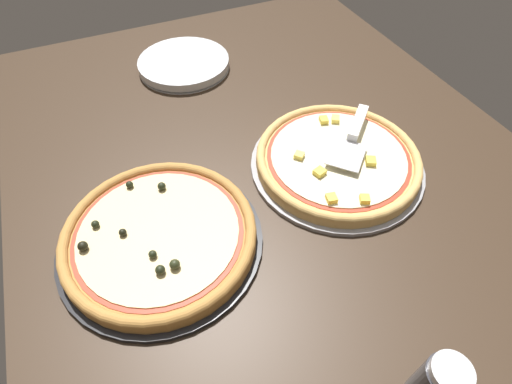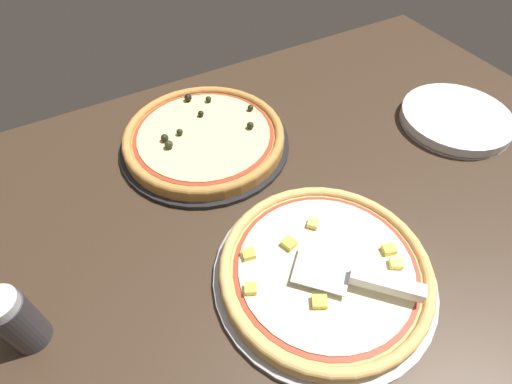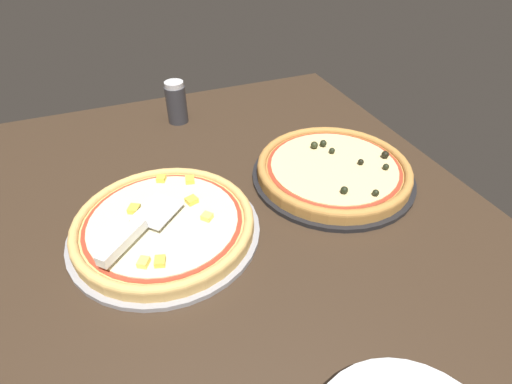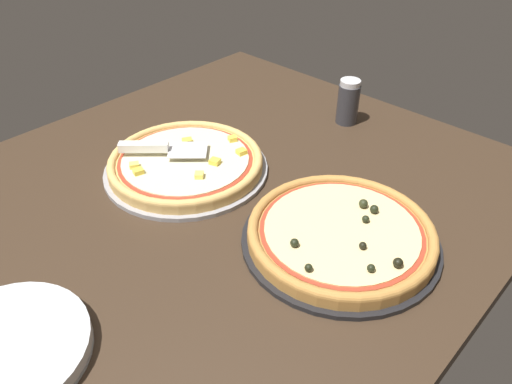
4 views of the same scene
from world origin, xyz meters
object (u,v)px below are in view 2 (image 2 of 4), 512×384
object	(u,v)px
serving_spatula	(372,281)
plate_stack	(456,119)
pizza_back	(204,136)
pizza_front	(325,269)
parmesan_shaker	(16,321)

from	to	relation	value
serving_spatula	plate_stack	bearing A→B (deg)	27.82
pizza_back	plate_stack	world-z (taller)	pizza_back
pizza_front	pizza_back	world-z (taller)	pizza_back
pizza_back	parmesan_shaker	xyz separation A→B (cm)	(-40.78, -27.04, 3.18)
pizza_front	plate_stack	bearing A→B (deg)	20.02
parmesan_shaker	pizza_front	bearing A→B (deg)	-16.26
plate_stack	pizza_back	bearing A→B (deg)	158.55
plate_stack	parmesan_shaker	xyz separation A→B (cm)	(-95.55, -5.52, 4.44)
serving_spatula	parmesan_shaker	distance (cm)	52.17
plate_stack	serving_spatula	bearing A→B (deg)	-152.18
plate_stack	parmesan_shaker	size ratio (longest dim) A/B	2.12
pizza_front	plate_stack	world-z (taller)	pizza_front
parmesan_shaker	pizza_back	bearing A→B (deg)	33.55
pizza_back	parmesan_shaker	world-z (taller)	parmesan_shaker
pizza_back	plate_stack	xyz separation A→B (cm)	(54.77, -21.52, -1.26)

